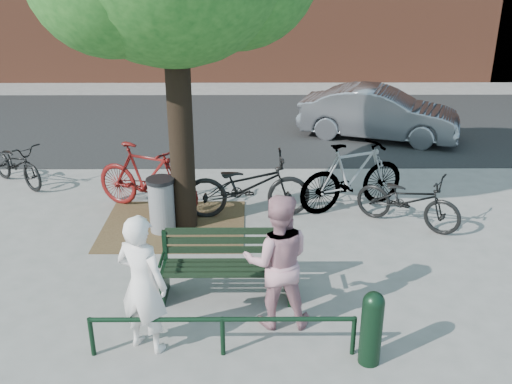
{
  "coord_description": "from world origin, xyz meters",
  "views": [
    {
      "loc": [
        0.35,
        -6.59,
        4.29
      ],
      "look_at": [
        0.4,
        1.0,
        1.12
      ],
      "focal_mm": 40.0,
      "sensor_mm": 36.0,
      "label": 1
    }
  ],
  "objects_px": {
    "park_bench": "(227,263)",
    "litter_bin": "(162,205)",
    "person_left": "(142,284)",
    "parked_car": "(379,113)",
    "person_right": "(277,261)",
    "bollard": "(372,325)",
    "bicycle_c": "(247,186)"
  },
  "relations": [
    {
      "from": "park_bench",
      "to": "litter_bin",
      "type": "bearing_deg",
      "value": 120.96
    },
    {
      "from": "park_bench",
      "to": "person_left",
      "type": "height_order",
      "value": "person_left"
    },
    {
      "from": "park_bench",
      "to": "parked_car",
      "type": "xyz_separation_m",
      "value": [
        3.49,
        7.14,
        0.16
      ]
    },
    {
      "from": "person_right",
      "to": "parked_car",
      "type": "relative_size",
      "value": 0.45
    },
    {
      "from": "litter_bin",
      "to": "person_right",
      "type": "bearing_deg",
      "value": -54.94
    },
    {
      "from": "bollard",
      "to": "litter_bin",
      "type": "xyz_separation_m",
      "value": [
        -2.82,
        3.34,
        -0.01
      ]
    },
    {
      "from": "bicycle_c",
      "to": "parked_car",
      "type": "height_order",
      "value": "parked_car"
    },
    {
      "from": "litter_bin",
      "to": "bicycle_c",
      "type": "distance_m",
      "value": 1.52
    },
    {
      "from": "park_bench",
      "to": "person_right",
      "type": "height_order",
      "value": "person_right"
    },
    {
      "from": "bollard",
      "to": "litter_bin",
      "type": "relative_size",
      "value": 0.97
    },
    {
      "from": "person_right",
      "to": "parked_car",
      "type": "height_order",
      "value": "person_right"
    },
    {
      "from": "parked_car",
      "to": "person_left",
      "type": "bearing_deg",
      "value": 171.49
    },
    {
      "from": "bicycle_c",
      "to": "parked_car",
      "type": "bearing_deg",
      "value": -37.92
    },
    {
      "from": "bicycle_c",
      "to": "litter_bin",
      "type": "bearing_deg",
      "value": 109.52
    },
    {
      "from": "park_bench",
      "to": "person_left",
      "type": "xyz_separation_m",
      "value": [
        -0.9,
        -1.13,
        0.38
      ]
    },
    {
      "from": "litter_bin",
      "to": "parked_car",
      "type": "xyz_separation_m",
      "value": [
        4.64,
        5.22,
        0.16
      ]
    },
    {
      "from": "bicycle_c",
      "to": "parked_car",
      "type": "distance_m",
      "value": 5.65
    },
    {
      "from": "park_bench",
      "to": "litter_bin",
      "type": "height_order",
      "value": "park_bench"
    },
    {
      "from": "park_bench",
      "to": "person_left",
      "type": "relative_size",
      "value": 1.02
    },
    {
      "from": "parked_car",
      "to": "person_right",
      "type": "bearing_deg",
      "value": 179.37
    },
    {
      "from": "person_right",
      "to": "bollard",
      "type": "distance_m",
      "value": 1.34
    },
    {
      "from": "litter_bin",
      "to": "parked_car",
      "type": "height_order",
      "value": "parked_car"
    },
    {
      "from": "park_bench",
      "to": "parked_car",
      "type": "relative_size",
      "value": 0.45
    },
    {
      "from": "bollard",
      "to": "parked_car",
      "type": "xyz_separation_m",
      "value": [
        1.83,
        8.56,
        0.15
      ]
    },
    {
      "from": "person_left",
      "to": "person_right",
      "type": "xyz_separation_m",
      "value": [
        1.54,
        0.49,
        0.01
      ]
    },
    {
      "from": "litter_bin",
      "to": "parked_car",
      "type": "bearing_deg",
      "value": 48.33
    },
    {
      "from": "park_bench",
      "to": "bollard",
      "type": "distance_m",
      "value": 2.19
    },
    {
      "from": "bicycle_c",
      "to": "park_bench",
      "type": "bearing_deg",
      "value": 171.26
    },
    {
      "from": "park_bench",
      "to": "parked_car",
      "type": "height_order",
      "value": "parked_car"
    },
    {
      "from": "park_bench",
      "to": "bicycle_c",
      "type": "height_order",
      "value": "bicycle_c"
    },
    {
      "from": "parked_car",
      "to": "bollard",
      "type": "bearing_deg",
      "value": -172.58
    },
    {
      "from": "litter_bin",
      "to": "parked_car",
      "type": "distance_m",
      "value": 6.99
    }
  ]
}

